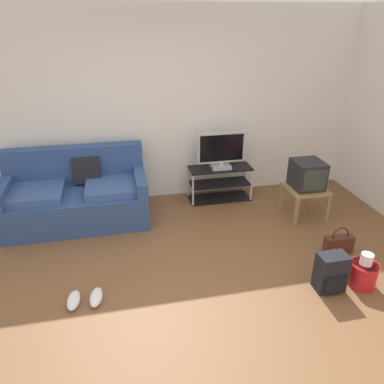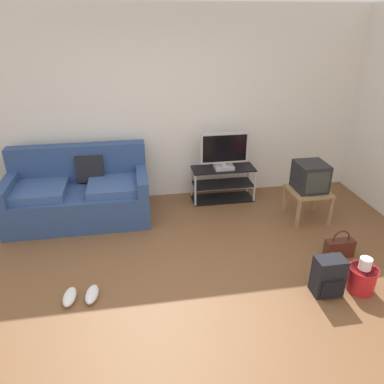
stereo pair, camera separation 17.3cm
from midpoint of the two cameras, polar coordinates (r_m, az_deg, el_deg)
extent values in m
cube|color=brown|center=(3.79, 0.18, -16.42)|extent=(9.00, 9.80, 0.02)
cube|color=silver|center=(5.38, -4.34, 12.84)|extent=(9.00, 0.10, 2.70)
cube|color=navy|center=(5.19, -15.98, -1.88)|extent=(1.84, 0.91, 0.44)
cube|color=navy|center=(5.33, -16.26, 4.40)|extent=(1.84, 0.20, 0.51)
cube|color=navy|center=(5.24, -25.63, 0.68)|extent=(0.14, 0.91, 0.21)
cube|color=navy|center=(5.02, -6.77, 2.10)|extent=(0.14, 0.91, 0.21)
cube|color=#365289|center=(5.12, -22.01, 0.14)|extent=(0.74, 0.64, 0.10)
cube|color=#365289|center=(4.98, -10.64, 0.98)|extent=(0.74, 0.64, 0.10)
cube|color=black|center=(5.22, -14.56, 3.53)|extent=(0.36, 0.16, 0.37)
cube|color=black|center=(5.46, 5.75, 3.61)|extent=(0.92, 0.37, 0.02)
cube|color=black|center=(5.56, 5.64, 1.27)|extent=(0.88, 0.35, 0.02)
cube|color=black|center=(5.66, 5.53, -0.99)|extent=(0.92, 0.37, 0.02)
cylinder|color=#B7B7BC|center=(5.31, 1.45, 0.21)|extent=(0.03, 0.03, 0.51)
cylinder|color=#B7B7BC|center=(5.54, 10.54, 0.86)|extent=(0.03, 0.03, 0.51)
cylinder|color=#B7B7BC|center=(5.61, 0.80, 1.66)|extent=(0.03, 0.03, 0.51)
cylinder|color=#B7B7BC|center=(5.83, 9.46, 2.23)|extent=(0.03, 0.03, 0.51)
cube|color=#B2B2B7|center=(5.43, 5.82, 3.87)|extent=(0.28, 0.22, 0.05)
cube|color=#B2B2B7|center=(5.41, 5.84, 4.31)|extent=(0.05, 0.04, 0.04)
cube|color=#B2B2B7|center=(5.33, 5.95, 6.76)|extent=(0.70, 0.04, 0.45)
cube|color=black|center=(5.31, 6.02, 6.68)|extent=(0.64, 0.01, 0.39)
cube|color=#9E7A4C|center=(5.20, 18.50, 0.16)|extent=(0.51, 0.51, 0.03)
cube|color=#9E7A4C|center=(5.01, 17.00, -3.32)|extent=(0.04, 0.04, 0.40)
cube|color=#9E7A4C|center=(5.22, 21.47, -2.84)|extent=(0.04, 0.04, 0.40)
cube|color=#9E7A4C|center=(5.37, 14.98, -1.06)|extent=(0.04, 0.04, 0.40)
cube|color=#9E7A4C|center=(5.57, 19.23, -0.69)|extent=(0.04, 0.04, 0.40)
cube|color=#232326|center=(5.14, 18.70, 2.29)|extent=(0.38, 0.40, 0.37)
cube|color=#333833|center=(4.97, 19.75, 1.36)|extent=(0.31, 0.01, 0.29)
cube|color=black|center=(4.01, 21.47, -11.96)|extent=(0.29, 0.19, 0.40)
cube|color=black|center=(3.98, 22.08, -13.70)|extent=(0.22, 0.04, 0.18)
cylinder|color=black|center=(4.04, 19.70, -10.98)|extent=(0.04, 0.04, 0.32)
cylinder|color=black|center=(4.11, 21.72, -10.62)|extent=(0.04, 0.04, 0.32)
cube|color=#4C2319|center=(4.65, 22.77, -8.03)|extent=(0.33, 0.12, 0.21)
torus|color=#4C2319|center=(4.58, 23.06, -6.60)|extent=(0.21, 0.02, 0.21)
cylinder|color=red|center=(4.22, 25.82, -12.03)|extent=(0.27, 0.27, 0.26)
cylinder|color=red|center=(4.15, 26.13, -10.69)|extent=(0.29, 0.29, 0.02)
cylinder|color=white|center=(4.12, 26.29, -10.00)|extent=(0.12, 0.12, 0.14)
ellipsoid|color=white|center=(3.91, -17.12, -15.22)|extent=(0.14, 0.28, 0.09)
ellipsoid|color=white|center=(3.88, -13.92, -15.10)|extent=(0.15, 0.29, 0.09)
camera|label=1|loc=(0.09, -88.89, 0.53)|focal=34.56mm
camera|label=2|loc=(0.09, 91.11, -0.53)|focal=34.56mm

